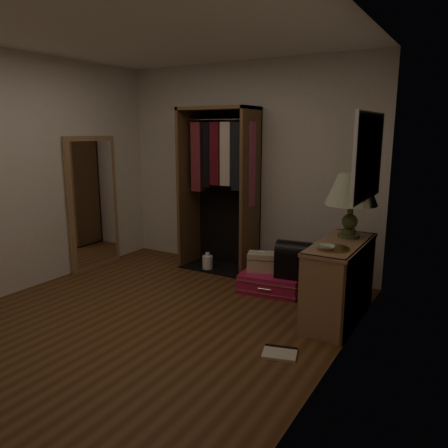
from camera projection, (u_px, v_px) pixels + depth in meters
The scene contains 13 objects.
ground at pixel (146, 321), 4.14m from camera, with size 4.00×4.00×0.00m, color #533117.
room_walls at pixel (149, 162), 3.82m from camera, with size 3.52×4.02×2.60m.
console_bookshelf at pixel (340, 278), 4.16m from camera, with size 0.42×1.12×0.75m.
open_wardrobe at pixel (222, 175), 5.48m from camera, with size 0.97×0.50×2.05m.
floor_mirror at pixel (93, 203), 5.65m from camera, with size 0.06×0.80×1.70m.
pink_suitcase at pixel (272, 282), 4.89m from camera, with size 0.74×0.57×0.21m.
train_case at pixel (262, 262), 4.93m from camera, with size 0.37×0.31×0.23m.
black_bag at pixel (294, 259), 4.70m from camera, with size 0.40×0.28×0.40m.
table_lamp at pixel (352, 191), 4.16m from camera, with size 0.59×0.59×0.62m.
brass_tray at pixel (333, 248), 3.83m from camera, with size 0.36×0.36×0.02m.
ceramic_bowl at pixel (325, 248), 3.80m from camera, with size 0.16×0.16×0.04m, color #ABCDB1.
white_jug at pixel (208, 263), 5.63m from camera, with size 0.15×0.15×0.23m.
floor_book at pixel (280, 352), 3.53m from camera, with size 0.32×0.28×0.03m.
Camera 1 is at (2.60, -2.93, 1.77)m, focal length 35.00 mm.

